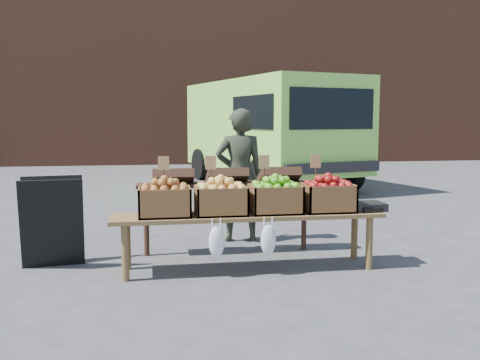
{
  "coord_description": "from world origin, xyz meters",
  "views": [
    {
      "loc": [
        -0.08,
        -4.76,
        1.51
      ],
      "look_at": [
        0.86,
        0.91,
        0.85
      ],
      "focal_mm": 40.0,
      "sensor_mm": 36.0,
      "label": 1
    }
  ],
  "objects": [
    {
      "name": "crate_russet_pears",
      "position": [
        0.58,
        0.41,
        0.71
      ],
      "size": [
        0.5,
        0.4,
        0.28
      ],
      "primitive_type": null,
      "color": "gold",
      "rests_on": "display_bench"
    },
    {
      "name": "crate_red_apples",
      "position": [
        1.13,
        0.41,
        0.71
      ],
      "size": [
        0.5,
        0.4,
        0.28
      ],
      "primitive_type": null,
      "color": "#388F11",
      "rests_on": "display_bench"
    },
    {
      "name": "vendor",
      "position": [
        0.98,
        1.69,
        0.82
      ],
      "size": [
        0.63,
        0.44,
        1.64
      ],
      "primitive_type": "imported",
      "rotation": [
        0.0,
        0.0,
        3.06
      ],
      "color": "#282D20",
      "rests_on": "ground"
    },
    {
      "name": "chalkboard_sign",
      "position": [
        -1.1,
        0.87,
        0.47
      ],
      "size": [
        0.65,
        0.42,
        0.93
      ],
      "primitive_type": null,
      "rotation": [
        0.0,
        0.0,
        0.13
      ],
      "color": "black",
      "rests_on": "ground"
    },
    {
      "name": "ground",
      "position": [
        0.0,
        0.0,
        0.0
      ],
      "size": [
        80.0,
        80.0,
        0.0
      ],
      "primitive_type": "plane",
      "color": "#434346"
    },
    {
      "name": "delivery_van",
      "position": [
        2.58,
        7.2,
        1.18
      ],
      "size": [
        3.75,
        5.71,
        2.35
      ],
      "primitive_type": null,
      "rotation": [
        0.0,
        0.0,
        0.28
      ],
      "color": "#89E04E",
      "rests_on": "ground"
    },
    {
      "name": "crate_golden_apples",
      "position": [
        0.03,
        0.41,
        0.71
      ],
      "size": [
        0.5,
        0.4,
        0.28
      ],
      "primitive_type": null,
      "color": "#A96C29",
      "rests_on": "display_bench"
    },
    {
      "name": "weighing_scale",
      "position": [
        2.11,
        0.41,
        0.61
      ],
      "size": [
        0.34,
        0.3,
        0.08
      ],
      "primitive_type": "cube",
      "color": "black",
      "rests_on": "display_bench"
    },
    {
      "name": "brick_building",
      "position": [
        0.0,
        15.0,
        5.0
      ],
      "size": [
        24.0,
        4.0,
        10.0
      ],
      "primitive_type": "cube",
      "color": "brown",
      "rests_on": "ground"
    },
    {
      "name": "display_bench",
      "position": [
        0.86,
        0.41,
        0.28
      ],
      "size": [
        2.7,
        0.56,
        0.57
      ],
      "primitive_type": null,
      "color": "brown",
      "rests_on": "ground"
    },
    {
      "name": "back_table",
      "position": [
        0.75,
        1.13,
        0.52
      ],
      "size": [
        2.1,
        0.44,
        1.04
      ],
      "primitive_type": null,
      "color": "#341F15",
      "rests_on": "ground"
    },
    {
      "name": "crate_green_apples",
      "position": [
        1.68,
        0.41,
        0.71
      ],
      "size": [
        0.5,
        0.4,
        0.28
      ],
      "primitive_type": null,
      "color": "maroon",
      "rests_on": "display_bench"
    }
  ]
}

